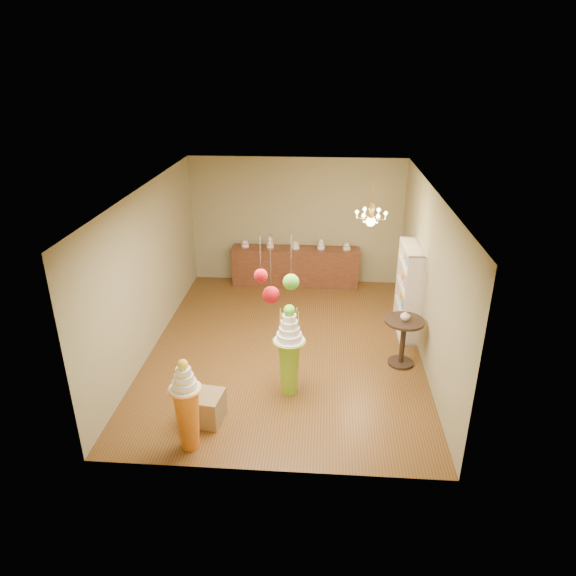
# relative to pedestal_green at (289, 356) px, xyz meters

# --- Properties ---
(floor) EXTENTS (6.50, 6.50, 0.00)m
(floor) POSITION_rel_pedestal_green_xyz_m (-0.17, 1.46, -0.69)
(floor) COLOR brown
(floor) RESTS_ON ground
(ceiling) EXTENTS (6.50, 6.50, 0.00)m
(ceiling) POSITION_rel_pedestal_green_xyz_m (-0.17, 1.46, 2.31)
(ceiling) COLOR silver
(ceiling) RESTS_ON ground
(wall_back) EXTENTS (5.00, 0.04, 3.00)m
(wall_back) POSITION_rel_pedestal_green_xyz_m (-0.17, 4.71, 0.81)
(wall_back) COLOR gray
(wall_back) RESTS_ON ground
(wall_front) EXTENTS (5.00, 0.04, 3.00)m
(wall_front) POSITION_rel_pedestal_green_xyz_m (-0.17, -1.79, 0.81)
(wall_front) COLOR gray
(wall_front) RESTS_ON ground
(wall_left) EXTENTS (0.04, 6.50, 3.00)m
(wall_left) POSITION_rel_pedestal_green_xyz_m (-2.67, 1.46, 0.81)
(wall_left) COLOR gray
(wall_left) RESTS_ON ground
(wall_right) EXTENTS (0.04, 6.50, 3.00)m
(wall_right) POSITION_rel_pedestal_green_xyz_m (2.33, 1.46, 0.81)
(wall_right) COLOR gray
(wall_right) RESTS_ON ground
(pedestal_green) EXTENTS (0.64, 0.64, 1.59)m
(pedestal_green) POSITION_rel_pedestal_green_xyz_m (0.00, 0.00, 0.00)
(pedestal_green) COLOR #84B929
(pedestal_green) RESTS_ON floor
(pedestal_orange) EXTENTS (0.44, 0.44, 1.42)m
(pedestal_orange) POSITION_rel_pedestal_green_xyz_m (-1.30, -1.39, -0.09)
(pedestal_orange) COLOR orange
(pedestal_orange) RESTS_ON floor
(burlap_riser) EXTENTS (0.57, 0.57, 0.46)m
(burlap_riser) POSITION_rel_pedestal_green_xyz_m (-1.20, -0.80, -0.46)
(burlap_riser) COLOR #91754F
(burlap_riser) RESTS_ON floor
(sideboard) EXTENTS (3.04, 0.54, 1.16)m
(sideboard) POSITION_rel_pedestal_green_xyz_m (-0.17, 4.43, -0.21)
(sideboard) COLOR #5B2F1C
(sideboard) RESTS_ON floor
(shelving_unit) EXTENTS (0.33, 1.20, 1.80)m
(shelving_unit) POSITION_rel_pedestal_green_xyz_m (2.17, 2.26, 0.21)
(shelving_unit) COLOR beige
(shelving_unit) RESTS_ON floor
(round_table) EXTENTS (0.81, 0.81, 0.88)m
(round_table) POSITION_rel_pedestal_green_xyz_m (1.93, 1.01, -0.12)
(round_table) COLOR black
(round_table) RESTS_ON floor
(vase) EXTENTS (0.18, 0.18, 0.18)m
(vase) POSITION_rel_pedestal_green_xyz_m (1.93, 1.01, 0.29)
(vase) COLOR beige
(vase) RESTS_ON round_table
(pom_red_left) EXTENTS (0.23, 0.23, 0.98)m
(pom_red_left) POSITION_rel_pedestal_green_xyz_m (-0.18, -0.85, 1.45)
(pom_red_left) COLOR #3D342C
(pom_red_left) RESTS_ON ceiling
(pom_green_mid) EXTENTS (0.22, 0.22, 0.82)m
(pom_green_mid) POSITION_rel_pedestal_green_xyz_m (0.08, -0.74, 1.60)
(pom_green_mid) COLOR #3D342C
(pom_green_mid) RESTS_ON ceiling
(pom_red_right) EXTENTS (0.18, 0.18, 0.68)m
(pom_red_right) POSITION_rel_pedestal_green_xyz_m (-0.31, -0.85, 1.73)
(pom_red_right) COLOR #3D342C
(pom_red_right) RESTS_ON ceiling
(chandelier) EXTENTS (0.67, 0.67, 0.85)m
(chandelier) POSITION_rel_pedestal_green_xyz_m (1.35, 2.29, 1.61)
(chandelier) COLOR #F0B254
(chandelier) RESTS_ON ceiling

